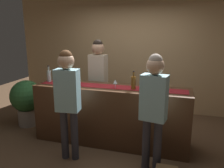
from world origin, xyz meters
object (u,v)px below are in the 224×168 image
object	(u,v)px
wine_bottle_clear	(49,76)
wine_glass_near_customer	(164,84)
customer_sipping	(154,102)
wine_bottle_green	(151,83)
potted_plant_tall	(27,100)
wine_bottle_amber	(133,83)
customer_browsing	(68,94)
wine_glass_mid_counter	(115,82)
bartender	(98,74)

from	to	relation	value
wine_bottle_clear	wine_glass_near_customer	distance (m)	2.06
customer_sipping	wine_glass_near_customer	bearing A→B (deg)	93.70
wine_bottle_green	potted_plant_tall	distance (m)	2.64
customer_sipping	potted_plant_tall	xyz separation A→B (m)	(-2.67, 0.88, -0.47)
wine_glass_near_customer	customer_sipping	size ratio (longest dim) A/B	0.09
wine_bottle_green	wine_bottle_amber	bearing A→B (deg)	-174.02
wine_glass_near_customer	customer_browsing	size ratio (longest dim) A/B	0.09
wine_glass_mid_counter	potted_plant_tall	size ratio (longest dim) A/B	0.15
wine_bottle_green	wine_glass_mid_counter	distance (m)	0.58
bartender	customer_browsing	xyz separation A→B (m)	(-0.02, -1.26, -0.07)
wine_bottle_amber	wine_bottle_green	xyz separation A→B (m)	(0.28, 0.03, 0.00)
wine_glass_near_customer	wine_glass_mid_counter	distance (m)	0.78
wine_bottle_green	wine_glass_mid_counter	xyz separation A→B (m)	(-0.58, -0.05, -0.01)
bartender	potted_plant_tall	size ratio (longest dim) A/B	1.86
wine_bottle_clear	wine_bottle_amber	bearing A→B (deg)	-3.49
wine_bottle_green	bartender	size ratio (longest dim) A/B	0.17
customer_sipping	wine_bottle_clear	bearing A→B (deg)	171.11
customer_sipping	potted_plant_tall	bearing A→B (deg)	171.99
wine_bottle_green	customer_sipping	xyz separation A→B (m)	(0.11, -0.62, -0.11)
wine_glass_mid_counter	customer_sipping	xyz separation A→B (m)	(0.69, -0.57, -0.10)
wine_glass_mid_counter	wine_bottle_green	bearing A→B (deg)	4.50
customer_browsing	potted_plant_tall	distance (m)	1.76
potted_plant_tall	wine_bottle_amber	bearing A→B (deg)	-7.25
bartender	customer_browsing	size ratio (longest dim) A/B	1.05
wine_bottle_clear	wine_glass_mid_counter	xyz separation A→B (m)	(1.30, -0.11, -0.01)
wine_glass_mid_counter	customer_browsing	distance (m)	0.82
bartender	customer_browsing	bearing A→B (deg)	94.72
wine_glass_near_customer	bartender	distance (m)	1.41
wine_bottle_amber	wine_bottle_clear	xyz separation A→B (m)	(-1.59, 0.10, 0.00)
potted_plant_tall	wine_bottle_clear	bearing A→B (deg)	-15.69
wine_bottle_clear	potted_plant_tall	bearing A→B (deg)	164.31
wine_bottle_amber	wine_bottle_clear	bearing A→B (deg)	176.51
wine_bottle_clear	customer_sipping	distance (m)	2.10
wine_bottle_green	bartender	bearing A→B (deg)	151.31
customer_sipping	potted_plant_tall	distance (m)	2.85
wine_bottle_clear	potted_plant_tall	size ratio (longest dim) A/B	0.32
wine_bottle_clear	customer_browsing	distance (m)	1.04
wine_bottle_clear	wine_glass_mid_counter	bearing A→B (deg)	-5.00
wine_glass_near_customer	wine_bottle_clear	bearing A→B (deg)	-179.82
wine_bottle_amber	potted_plant_tall	xyz separation A→B (m)	(-2.28, 0.29, -0.58)
bartender	potted_plant_tall	world-z (taller)	bartender
wine_bottle_clear	bartender	size ratio (longest dim) A/B	0.17
wine_glass_mid_counter	potted_plant_tall	xyz separation A→B (m)	(-1.98, 0.31, -0.57)
wine_glass_mid_counter	customer_browsing	xyz separation A→B (m)	(-0.55, -0.60, -0.08)
customer_browsing	potted_plant_tall	size ratio (longest dim) A/B	1.77
wine_bottle_clear	customer_sipping	size ratio (longest dim) A/B	0.18
wine_bottle_clear	wine_glass_mid_counter	size ratio (longest dim) A/B	2.10
wine_glass_near_customer	customer_browsing	world-z (taller)	customer_browsing
wine_bottle_amber	bartender	xyz separation A→B (m)	(-0.83, 0.64, -0.02)
wine_bottle_clear	wine_bottle_green	xyz separation A→B (m)	(1.88, -0.07, 0.00)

